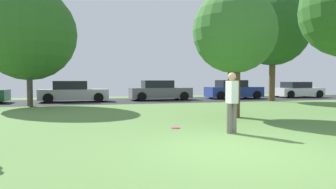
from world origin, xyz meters
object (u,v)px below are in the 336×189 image
person_bystander (232,100)px  parked_car_grey (160,91)px  oak_tree_right (234,32)px  birch_tree_lone (273,29)px  parked_car_white (297,90)px  frisbee_disc (176,128)px  parked_car_silver (73,92)px  street_lamp_post (30,66)px  parked_car_blue (233,90)px  oak_tree_center (29,34)px

person_bystander → parked_car_grey: size_ratio=0.37×
person_bystander → oak_tree_right: bearing=-32.9°
birch_tree_lone → parked_car_white: bearing=34.7°
frisbee_disc → parked_car_silver: (-3.34, 12.82, 0.64)m
oak_tree_right → person_bystander: 4.50m
person_bystander → street_lamp_post: street_lamp_post is taller
frisbee_disc → street_lamp_post: (-5.46, 9.06, 2.24)m
frisbee_disc → parked_car_blue: (9.05, 13.21, 0.67)m
oak_tree_center → parked_car_white: oak_tree_center is taller
oak_tree_center → person_bystander: 13.42m
birch_tree_lone → parked_car_silver: size_ratio=1.70×
parked_car_grey → parked_car_blue: bearing=0.8°
oak_tree_right → parked_car_white: bearing=42.6°
street_lamp_post → parked_car_white: bearing=11.4°
parked_car_white → oak_tree_right: bearing=-137.4°
oak_tree_center → street_lamp_post: (0.16, -0.78, -1.86)m
oak_tree_right → frisbee_disc: (-3.09, -2.05, -3.37)m
street_lamp_post → parked_car_grey: bearing=26.1°
parked_car_grey → parked_car_blue: parked_car_blue is taller
frisbee_disc → parked_car_silver: parked_car_silver is taller
frisbee_disc → parked_car_blue: 16.02m
birch_tree_lone → street_lamp_post: birch_tree_lone is taller
frisbee_disc → parked_car_white: bearing=40.9°
oak_tree_center → parked_car_grey: bearing=21.2°
frisbee_disc → parked_car_white: parked_car_white is taller
oak_tree_center → parked_car_silver: 5.11m
oak_tree_center → person_bystander: oak_tree_center is taller
street_lamp_post → parked_car_blue: bearing=16.0°
birch_tree_lone → parked_car_silver: (-13.58, 3.07, -4.44)m
birch_tree_lone → oak_tree_right: 10.65m
oak_tree_center → street_lamp_post: 2.03m
birch_tree_lone → parked_car_blue: birch_tree_lone is taller
oak_tree_center → person_bystander: (6.86, -11.09, -3.18)m
parked_car_grey → parked_car_white: bearing=0.4°
street_lamp_post → frisbee_disc: bearing=-58.9°
person_bystander → frisbee_disc: bearing=41.1°
frisbee_disc → parked_car_blue: bearing=55.6°
person_bystander → parked_car_silver: person_bystander is taller
oak_tree_center → parked_car_grey: 9.72m
street_lamp_post → birch_tree_lone: bearing=2.5°
person_bystander → parked_car_white: size_ratio=0.41×
oak_tree_right → parked_car_silver: size_ratio=1.12×
frisbee_disc → parked_car_grey: (2.86, 13.12, 0.66)m
birch_tree_lone → oak_tree_right: size_ratio=1.52×
oak_tree_center → oak_tree_right: size_ratio=1.33×
oak_tree_right → oak_tree_center: bearing=138.2°
frisbee_disc → street_lamp_post: size_ratio=0.06×
street_lamp_post → parked_car_silver: bearing=60.6°
oak_tree_right → street_lamp_post: bearing=140.7°
person_bystander → parked_car_grey: (1.61, 14.37, -0.26)m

